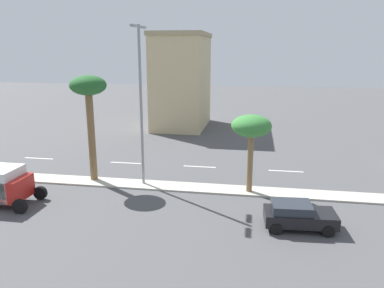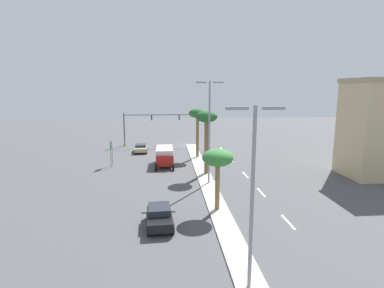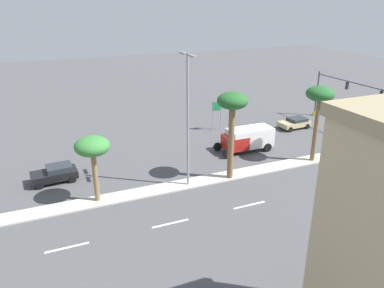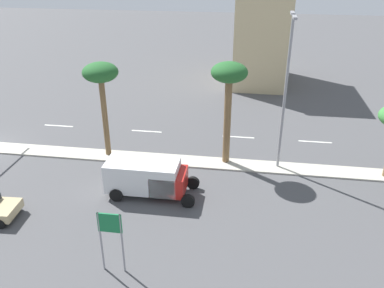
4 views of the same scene
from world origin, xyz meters
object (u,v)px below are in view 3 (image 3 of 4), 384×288
(sedan_tan_mid, at_px, (295,123))
(sedan_black_inboard, at_px, (55,173))
(palm_tree_leading, at_px, (232,108))
(palm_tree_far, at_px, (320,98))
(street_lamp_right, at_px, (188,112))
(palm_tree_left, at_px, (92,148))
(traffic_signal_gantry, at_px, (339,93))
(box_truck, at_px, (246,139))
(directional_road_sign, at_px, (217,110))

(sedan_tan_mid, height_order, sedan_black_inboard, sedan_black_inboard)
(palm_tree_leading, distance_m, sedan_tan_mid, 17.99)
(palm_tree_far, distance_m, street_lamp_right, 13.41)
(palm_tree_leading, bearing_deg, sedan_black_inboard, 69.21)
(palm_tree_leading, distance_m, palm_tree_left, 11.88)
(traffic_signal_gantry, xyz_separation_m, street_lamp_right, (-8.62, 24.26, 2.62))
(traffic_signal_gantry, bearing_deg, palm_tree_far, 128.56)
(sedan_tan_mid, height_order, box_truck, box_truck)
(directional_road_sign, height_order, street_lamp_right, street_lamp_right)
(palm_tree_far, bearing_deg, palm_tree_leading, 91.14)
(palm_tree_leading, height_order, sedan_black_inboard, palm_tree_leading)
(traffic_signal_gantry, relative_size, palm_tree_left, 2.89)
(traffic_signal_gantry, xyz_separation_m, palm_tree_far, (-8.65, 10.85, 2.52))
(palm_tree_far, distance_m, sedan_tan_mid, 11.80)
(palm_tree_left, bearing_deg, directional_road_sign, -54.21)
(palm_tree_leading, bearing_deg, street_lamp_right, 86.93)
(palm_tree_left, height_order, sedan_tan_mid, palm_tree_left)
(directional_road_sign, xyz_separation_m, sedan_black_inboard, (-6.98, 19.36, -1.74))
(traffic_signal_gantry, xyz_separation_m, sedan_black_inboard, (-3.34, 34.77, -3.20))
(sedan_tan_mid, distance_m, sedan_black_inboard, 28.95)
(palm_tree_far, xyz_separation_m, street_lamp_right, (0.03, 13.41, 0.10))
(palm_tree_far, height_order, street_lamp_right, street_lamp_right)
(traffic_signal_gantry, xyz_separation_m, sedan_tan_mid, (0.44, 6.06, -3.29))
(palm_tree_left, bearing_deg, palm_tree_leading, -92.53)
(palm_tree_leading, relative_size, sedan_black_inboard, 1.95)
(traffic_signal_gantry, distance_m, palm_tree_leading, 22.29)
(palm_tree_left, height_order, box_truck, palm_tree_left)
(directional_road_sign, height_order, palm_tree_left, palm_tree_left)
(sedan_tan_mid, bearing_deg, traffic_signal_gantry, -94.19)
(street_lamp_right, distance_m, box_truck, 11.35)
(palm_tree_far, relative_size, palm_tree_left, 1.39)
(street_lamp_right, bearing_deg, sedan_tan_mid, -63.51)
(traffic_signal_gantry, height_order, sedan_black_inboard, traffic_signal_gantry)
(directional_road_sign, xyz_separation_m, palm_tree_leading, (-12.47, 4.88, 4.10))
(sedan_tan_mid, bearing_deg, palm_tree_left, 108.67)
(directional_road_sign, xyz_separation_m, palm_tree_far, (-12.29, -4.56, 3.98))
(palm_tree_leading, bearing_deg, directional_road_sign, -21.38)
(palm_tree_leading, xyz_separation_m, sedan_tan_mid, (9.28, -14.23, -5.93))
(traffic_signal_gantry, relative_size, box_truck, 2.56)
(palm_tree_far, bearing_deg, traffic_signal_gantry, -51.44)
(traffic_signal_gantry, distance_m, palm_tree_left, 33.06)
(palm_tree_leading, relative_size, box_truck, 1.29)
(street_lamp_right, distance_m, sedan_tan_mid, 21.17)
(street_lamp_right, xyz_separation_m, box_truck, (5.01, -8.72, -5.26))
(directional_road_sign, height_order, box_truck, directional_road_sign)
(sedan_black_inboard, height_order, box_truck, box_truck)
(directional_road_sign, relative_size, sedan_black_inboard, 0.89)
(palm_tree_leading, bearing_deg, palm_tree_left, 87.47)
(sedan_black_inboard, bearing_deg, traffic_signal_gantry, -84.51)
(box_truck, bearing_deg, traffic_signal_gantry, -76.92)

